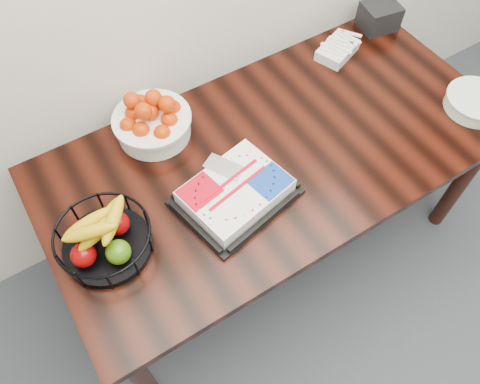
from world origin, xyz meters
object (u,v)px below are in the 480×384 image
cake_tray (235,193)px  plate_stack (475,102)px  tangerine_bowl (152,119)px  fruit_basket (104,239)px  table (276,162)px  napkin_box (379,16)px

cake_tray → plate_stack: bearing=-7.6°
tangerine_bowl → fruit_basket: bearing=-133.8°
plate_stack → table: bearing=162.7°
tangerine_bowl → napkin_box: tangerine_bowl is taller
table → tangerine_bowl: 0.51m
cake_tray → tangerine_bowl: tangerine_bowl is taller
table → fruit_basket: fruit_basket is taller
table → plate_stack: bearing=-17.3°
napkin_box → plate_stack: bearing=-90.9°
table → plate_stack: plate_stack is taller
cake_tray → plate_stack: (1.04, -0.14, -0.01)m
napkin_box → tangerine_bowl: bearing=-178.2°
tangerine_bowl → napkin_box: (1.16, 0.04, -0.03)m
fruit_basket → napkin_box: (1.51, 0.40, -0.01)m
table → napkin_box: (0.80, 0.35, 0.14)m
table → fruit_basket: bearing=-175.8°
cake_tray → fruit_basket: size_ratio=1.44×
table → cake_tray: bearing=-156.9°
cake_tray → napkin_box: napkin_box is taller
plate_stack → napkin_box: bearing=89.1°
table → tangerine_bowl: tangerine_bowl is taller
tangerine_bowl → fruit_basket: tangerine_bowl is taller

